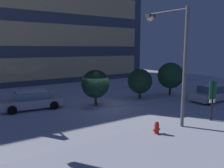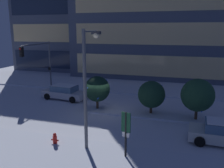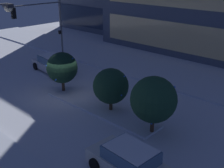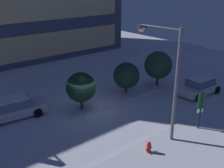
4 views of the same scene
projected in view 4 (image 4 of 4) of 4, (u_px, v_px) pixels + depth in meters
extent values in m
plane|color=silver|center=(85.00, 110.00, 21.11)|extent=(52.00, 52.00, 0.00)
cube|color=silver|center=(174.00, 163.00, 14.90)|extent=(52.00, 5.20, 0.14)
cube|color=silver|center=(37.00, 80.00, 27.27)|extent=(52.00, 5.20, 0.14)
cube|color=silver|center=(122.00, 97.00, 23.39)|extent=(9.00, 1.80, 0.14)
cube|color=#F2D18C|center=(40.00, 46.00, 32.22)|extent=(23.29, 0.10, 2.92)
cube|color=#F2D18C|center=(37.00, 8.00, 30.64)|extent=(23.29, 0.10, 2.92)
cube|color=silver|center=(200.00, 88.00, 24.02)|extent=(4.29, 2.00, 0.66)
cube|color=slate|center=(200.00, 82.00, 23.80)|extent=(2.35, 1.72, 0.60)
cube|color=white|center=(201.00, 78.00, 23.68)|extent=(2.18, 1.60, 0.04)
sphere|color=#F9E5B2|center=(208.00, 82.00, 25.68)|extent=(0.16, 0.16, 0.16)
sphere|color=#F9E5B2|center=(219.00, 85.00, 24.77)|extent=(0.16, 0.16, 0.16)
cylinder|color=black|center=(200.00, 84.00, 25.54)|extent=(0.67, 0.25, 0.66)
cylinder|color=black|center=(217.00, 90.00, 24.21)|extent=(0.67, 0.25, 0.66)
cylinder|color=black|center=(181.00, 91.00, 23.98)|extent=(0.67, 0.25, 0.66)
cylinder|color=black|center=(198.00, 97.00, 22.65)|extent=(0.67, 0.25, 0.66)
cube|color=#B7B7C1|center=(13.00, 111.00, 19.88)|extent=(4.82, 2.34, 0.66)
cube|color=slate|center=(12.00, 103.00, 19.66)|extent=(2.68, 1.92, 0.60)
cube|color=white|center=(12.00, 99.00, 19.54)|extent=(2.48, 1.79, 0.04)
cylinder|color=black|center=(38.00, 113.00, 20.03)|extent=(0.68, 0.29, 0.66)
cylinder|color=black|center=(30.00, 104.00, 21.46)|extent=(0.68, 0.29, 0.66)
cylinder|color=#565960|center=(176.00, 89.00, 15.82)|extent=(0.20, 0.20, 7.15)
cylinder|color=#565960|center=(160.00, 27.00, 15.48)|extent=(0.38, 2.72, 0.10)
cube|color=#333338|center=(142.00, 26.00, 16.40)|extent=(0.56, 0.36, 0.20)
sphere|color=#F9E5B2|center=(141.00, 29.00, 16.45)|extent=(0.44, 0.44, 0.44)
cylinder|color=red|center=(149.00, 149.00, 15.71)|extent=(0.26, 0.26, 0.65)
sphere|color=red|center=(149.00, 143.00, 15.57)|extent=(0.22, 0.22, 0.22)
cylinder|color=red|center=(147.00, 150.00, 15.60)|extent=(0.12, 0.10, 0.10)
cylinder|color=red|center=(151.00, 148.00, 15.81)|extent=(0.12, 0.10, 0.10)
cylinder|color=black|center=(200.00, 112.00, 17.90)|extent=(0.12, 0.12, 2.74)
cube|color=#144C2D|center=(201.00, 101.00, 17.61)|extent=(0.55, 0.21, 1.13)
cube|color=white|center=(200.00, 111.00, 17.87)|extent=(0.44, 0.17, 0.24)
cylinder|color=#473323|center=(157.00, 81.00, 25.77)|extent=(0.22, 0.22, 1.02)
sphere|color=#1E4228|center=(158.00, 65.00, 25.19)|extent=(2.59, 2.59, 2.59)
sphere|color=blue|center=(156.00, 64.00, 26.48)|extent=(0.10, 0.10, 0.10)
sphere|color=blue|center=(149.00, 76.00, 25.44)|extent=(0.10, 0.10, 0.10)
sphere|color=blue|center=(157.00, 55.00, 25.98)|extent=(0.10, 0.10, 0.10)
sphere|color=blue|center=(147.00, 73.00, 25.68)|extent=(0.10, 0.10, 0.10)
sphere|color=blue|center=(165.00, 77.00, 25.39)|extent=(0.10, 0.10, 0.10)
sphere|color=blue|center=(150.00, 58.00, 25.98)|extent=(0.10, 0.10, 0.10)
cylinder|color=#473323|center=(82.00, 105.00, 20.95)|extent=(0.22, 0.22, 0.97)
sphere|color=black|center=(81.00, 87.00, 20.42)|extent=(2.30, 2.30, 2.30)
sphere|color=blue|center=(72.00, 81.00, 21.15)|extent=(0.10, 0.10, 0.10)
sphere|color=blue|center=(73.00, 99.00, 20.72)|extent=(0.10, 0.10, 0.10)
sphere|color=blue|center=(86.00, 74.00, 20.90)|extent=(0.10, 0.10, 0.10)
sphere|color=blue|center=(72.00, 99.00, 20.09)|extent=(0.10, 0.10, 0.10)
sphere|color=blue|center=(75.00, 99.00, 19.75)|extent=(0.10, 0.10, 0.10)
sphere|color=blue|center=(83.00, 89.00, 19.30)|extent=(0.10, 0.10, 0.10)
sphere|color=blue|center=(92.00, 98.00, 20.21)|extent=(0.10, 0.10, 0.10)
sphere|color=blue|center=(93.00, 96.00, 20.23)|extent=(0.10, 0.10, 0.10)
cylinder|color=#473323|center=(126.00, 90.00, 23.96)|extent=(0.22, 0.22, 0.80)
sphere|color=#193823|center=(126.00, 76.00, 23.46)|extent=(2.30, 2.30, 2.30)
sphere|color=blue|center=(124.00, 82.00, 24.47)|extent=(0.10, 0.10, 0.10)
sphere|color=blue|center=(130.00, 65.00, 23.94)|extent=(0.10, 0.10, 0.10)
sphere|color=blue|center=(119.00, 86.00, 23.33)|extent=(0.10, 0.10, 0.10)
sphere|color=blue|center=(119.00, 72.00, 24.38)|extent=(0.10, 0.10, 0.10)
sphere|color=blue|center=(114.00, 75.00, 23.14)|extent=(0.10, 0.10, 0.10)
sphere|color=blue|center=(118.00, 74.00, 24.39)|extent=(0.10, 0.10, 0.10)
sphere|color=blue|center=(137.00, 76.00, 24.05)|extent=(0.10, 0.10, 0.10)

